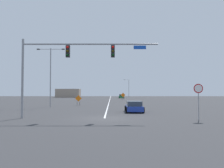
% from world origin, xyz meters
% --- Properties ---
extents(ground, '(195.52, 195.52, 0.00)m').
position_xyz_m(ground, '(0.00, 0.00, 0.00)').
color(ground, '#38383A').
extents(road_centre_stripe, '(0.16, 108.62, 0.01)m').
position_xyz_m(road_centre_stripe, '(0.00, 54.31, 0.00)').
color(road_centre_stripe, white).
rests_on(road_centre_stripe, ground).
extents(traffic_signal_assembly, '(12.04, 0.44, 6.99)m').
position_xyz_m(traffic_signal_assembly, '(-3.24, -0.01, 5.26)').
color(traffic_signal_assembly, gray).
rests_on(traffic_signal_assembly, ground).
extents(stop_sign, '(0.76, 0.07, 2.97)m').
position_xyz_m(stop_sign, '(7.69, -1.39, 2.08)').
color(stop_sign, gray).
rests_on(stop_sign, ground).
extents(street_lamp_far_right, '(4.31, 0.24, 9.05)m').
position_xyz_m(street_lamp_far_right, '(-8.81, 14.21, 5.36)').
color(street_lamp_far_right, gray).
rests_on(street_lamp_far_right, ground).
extents(street_lamp_near_left, '(2.27, 0.24, 7.70)m').
position_xyz_m(street_lamp_near_left, '(7.76, 74.77, 4.30)').
color(street_lamp_near_left, gray).
rests_on(street_lamp_near_left, ground).
extents(construction_sign_right_lane, '(1.31, 0.20, 2.07)m').
position_xyz_m(construction_sign_right_lane, '(3.79, 42.23, 1.32)').
color(construction_sign_right_lane, orange).
rests_on(construction_sign_right_lane, ground).
extents(construction_sign_left_shoulder, '(1.09, 0.27, 1.75)m').
position_xyz_m(construction_sign_left_shoulder, '(-5.08, 18.01, 1.09)').
color(construction_sign_left_shoulder, orange).
rests_on(construction_sign_left_shoulder, ground).
extents(car_green_passing, '(2.12, 4.35, 1.42)m').
position_xyz_m(car_green_passing, '(4.15, 61.00, 0.68)').
color(car_green_passing, '#196B38').
rests_on(car_green_passing, ground).
extents(car_blue_approaching, '(2.06, 3.92, 1.25)m').
position_xyz_m(car_blue_approaching, '(3.19, 5.96, 0.60)').
color(car_blue_approaching, '#1E389E').
rests_on(car_blue_approaching, ground).
extents(roadside_building_west, '(9.67, 5.74, 3.55)m').
position_xyz_m(roadside_building_west, '(-17.59, 71.43, 1.77)').
color(roadside_building_west, gray).
rests_on(roadside_building_west, ground).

